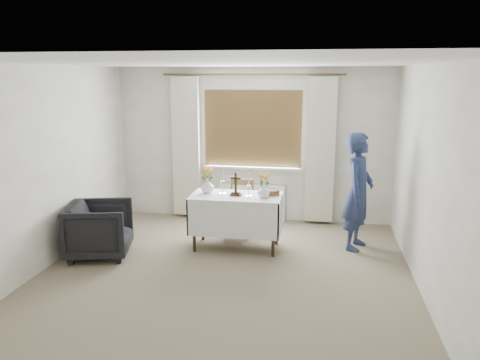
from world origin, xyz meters
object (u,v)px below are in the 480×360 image
wooden_cross (236,184)px  flower_vase_left (207,186)px  armchair (100,229)px  person (358,192)px  altar_table (236,222)px  flower_vase_right (264,191)px  wooden_chair (239,208)px

wooden_cross → flower_vase_left: bearing=172.7°
armchair → flower_vase_left: size_ratio=4.13×
person → wooden_cross: person is taller
altar_table → armchair: (-1.74, -0.59, -0.02)m
armchair → person: size_ratio=0.49×
wooden_cross → flower_vase_right: wooden_cross is taller
altar_table → flower_vase_left: bearing=171.3°
armchair → wooden_cross: 1.91m
person → flower_vase_right: 1.31m
armchair → flower_vase_right: (2.12, 0.54, 0.48)m
altar_table → flower_vase_left: flower_vase_left is taller
altar_table → wooden_chair: bearing=95.6°
wooden_chair → armchair: size_ratio=1.06×
flower_vase_right → flower_vase_left: bearing=172.0°
person → flower_vase_right: (-1.27, -0.35, 0.04)m
altar_table → wooden_chair: 0.54m
altar_table → wooden_chair: (-0.05, 0.53, 0.04)m
altar_table → flower_vase_right: (0.38, -0.05, 0.47)m
altar_table → flower_vase_right: bearing=-7.3°
armchair → person: bearing=-89.5°
armchair → wooden_cross: bearing=-85.8°
armchair → person: (3.39, 0.89, 0.45)m
wooden_cross → flower_vase_right: bearing=-2.7°
altar_table → person: 1.73m
flower_vase_left → flower_vase_right: size_ratio=1.12×
person → wooden_cross: (-1.65, -0.31, 0.11)m
person → wooden_cross: 1.69m
altar_table → flower_vase_left: size_ratio=6.40×
flower_vase_left → wooden_cross: bearing=-10.3°
wooden_cross → flower_vase_right: 0.40m
wooden_chair → wooden_cross: wooden_cross is taller
person → flower_vase_left: bearing=114.7°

